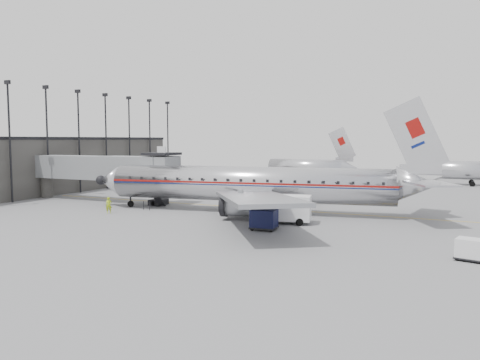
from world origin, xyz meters
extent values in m
plane|color=slate|center=(0.00, 0.00, 0.00)|extent=(160.00, 160.00, 0.00)
cube|color=#3A3835|center=(-34.00, 10.00, 4.00)|extent=(12.00, 46.00, 8.00)
cube|color=gold|center=(3.00, 6.00, 0.01)|extent=(60.00, 0.15, 0.01)
cube|color=slate|center=(-22.00, 3.60, 4.30)|extent=(12.00, 2.80, 3.00)
cube|color=slate|center=(-13.00, 3.60, 4.30)|extent=(8.00, 3.00, 3.10)
cube|color=slate|center=(-9.00, 4.00, 4.30)|extent=(3.20, 3.60, 3.20)
cube|color=black|center=(-9.00, 4.00, 6.20)|extent=(3.40, 3.80, 0.30)
cube|color=white|center=(-9.00, 4.00, 6.70)|extent=(1.20, 0.15, 0.80)
cylinder|color=black|center=(-9.30, 3.60, 1.40)|extent=(0.56, 0.56, 2.80)
cube|color=black|center=(-9.30, 3.60, 0.35)|extent=(1.60, 2.20, 0.70)
cylinder|color=black|center=(-9.30, 2.60, 0.30)|extent=(0.30, 0.60, 0.60)
cylinder|color=black|center=(-9.30, 4.60, 0.30)|extent=(0.30, 0.60, 0.60)
cylinder|color=#3A3835|center=(-27.50, 3.60, 1.40)|extent=(1.60, 1.60, 2.80)
cube|color=black|center=(-8.20, 1.30, 1.50)|extent=(0.90, 3.20, 2.90)
cylinder|color=black|center=(-27.50, -2.00, 7.50)|extent=(0.24, 0.24, 15.00)
cube|color=black|center=(-27.50, -2.00, 15.00)|extent=(0.90, 0.25, 0.50)
cylinder|color=black|center=(-27.50, 4.00, 7.50)|extent=(0.24, 0.24, 15.00)
cube|color=black|center=(-27.50, 4.00, 15.00)|extent=(0.90, 0.25, 0.50)
cylinder|color=black|center=(-27.50, 10.00, 7.50)|extent=(0.24, 0.24, 15.00)
cube|color=black|center=(-27.50, 10.00, 15.00)|extent=(0.90, 0.25, 0.50)
cylinder|color=black|center=(-27.50, 16.00, 7.50)|extent=(0.24, 0.24, 15.00)
cube|color=black|center=(-27.50, 16.00, 15.00)|extent=(0.90, 0.25, 0.50)
cylinder|color=black|center=(-27.50, 22.00, 7.50)|extent=(0.24, 0.24, 15.00)
cube|color=black|center=(-27.50, 22.00, 15.00)|extent=(0.90, 0.25, 0.50)
cylinder|color=black|center=(-27.50, 28.00, 7.50)|extent=(0.24, 0.24, 15.00)
cube|color=black|center=(-27.50, 28.00, 15.00)|extent=(0.90, 0.25, 0.50)
cylinder|color=black|center=(-27.50, 34.00, 7.50)|extent=(0.24, 0.24, 15.00)
cube|color=black|center=(-27.50, 34.00, 15.00)|extent=(0.90, 0.25, 0.50)
cylinder|color=silver|center=(-2.00, 42.00, 2.60)|extent=(14.00, 3.20, 3.20)
cube|color=silver|center=(4.80, 42.00, 7.00)|extent=(5.17, 0.26, 6.52)
cylinder|color=black|center=(-6.50, 42.00, 0.50)|extent=(0.24, 0.24, 1.00)
cylinder|color=silver|center=(24.00, 46.00, 2.60)|extent=(14.00, 3.20, 3.20)
cylinder|color=black|center=(19.50, 46.00, 0.50)|extent=(0.24, 0.24, 1.00)
cylinder|color=silver|center=(2.91, 3.00, 3.09)|extent=(31.09, 8.40, 3.81)
cone|color=silver|center=(-13.88, 0.45, 3.09)|extent=(3.62, 4.23, 3.81)
cone|color=silver|center=(20.00, 5.60, 3.50)|extent=(4.61, 4.19, 3.62)
cube|color=maroon|center=(2.91, 3.00, 3.34)|extent=(31.10, 8.45, 0.19)
cube|color=#091656|center=(2.91, 3.00, 3.11)|extent=(31.10, 8.45, 0.10)
cube|color=silver|center=(19.69, 5.55, 8.23)|extent=(6.29, 1.25, 7.91)
cube|color=gray|center=(4.57, 12.62, 2.78)|extent=(9.82, 17.37, 1.22)
cube|color=gray|center=(7.35, -5.69, 2.78)|extent=(13.64, 16.91, 1.22)
cylinder|color=gray|center=(2.61, 8.37, 1.49)|extent=(3.78, 2.66, 2.16)
cylinder|color=gray|center=(4.22, -2.21, 1.49)|extent=(3.78, 2.66, 2.16)
cylinder|color=black|center=(-11.33, 0.84, 0.67)|extent=(0.21, 0.21, 1.34)
cylinder|color=black|center=(4.54, 5.95, 0.72)|extent=(0.27, 0.27, 1.44)
cylinder|color=black|center=(4.54, 5.95, 0.46)|extent=(1.07, 0.51, 1.03)
cylinder|color=black|center=(5.34, 0.66, 0.72)|extent=(0.27, 0.27, 1.44)
cylinder|color=black|center=(5.34, 0.66, 0.46)|extent=(1.07, 0.51, 1.03)
cube|color=white|center=(9.13, -1.88, 1.50)|extent=(4.34, 2.92, 2.33)
cube|color=white|center=(6.40, -2.39, 1.05)|extent=(2.14, 2.40, 1.55)
cube|color=black|center=(6.40, -2.39, 1.72)|extent=(1.66, 2.10, 0.67)
cylinder|color=black|center=(6.91, -3.31, 0.36)|extent=(0.75, 0.40, 0.71)
cylinder|color=black|center=(6.54, -1.35, 0.36)|extent=(0.75, 0.40, 0.71)
cylinder|color=black|center=(10.40, -2.65, 0.36)|extent=(0.75, 0.40, 0.71)
cylinder|color=black|center=(10.03, -0.69, 0.36)|extent=(0.75, 0.40, 0.71)
cube|color=black|center=(8.09, -5.82, 1.04)|extent=(2.29, 1.78, 1.53)
cube|color=black|center=(8.09, -5.82, 0.22)|extent=(2.40, 1.89, 0.13)
cylinder|color=black|center=(7.26, -6.53, 0.16)|extent=(0.34, 0.15, 0.33)
cylinder|color=black|center=(9.01, -6.42, 0.16)|extent=(0.34, 0.15, 0.33)
cylinder|color=black|center=(7.18, -5.22, 0.16)|extent=(0.34, 0.15, 0.33)
cylinder|color=black|center=(8.93, -5.11, 0.16)|extent=(0.34, 0.15, 0.33)
cube|color=silver|center=(24.29, -10.00, 0.84)|extent=(2.02, 1.70, 1.24)
cube|color=black|center=(24.29, -10.00, 0.18)|extent=(2.13, 1.80, 0.11)
cylinder|color=black|center=(23.48, -10.35, 0.13)|extent=(0.28, 0.16, 0.26)
cylinder|color=black|center=(23.72, -9.32, 0.13)|extent=(0.28, 0.16, 0.26)
imported|color=#9BBA15|center=(-10.50, -4.03, 0.88)|extent=(0.77, 0.73, 1.77)
camera|label=1|loc=(22.77, -43.71, 7.97)|focal=35.00mm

